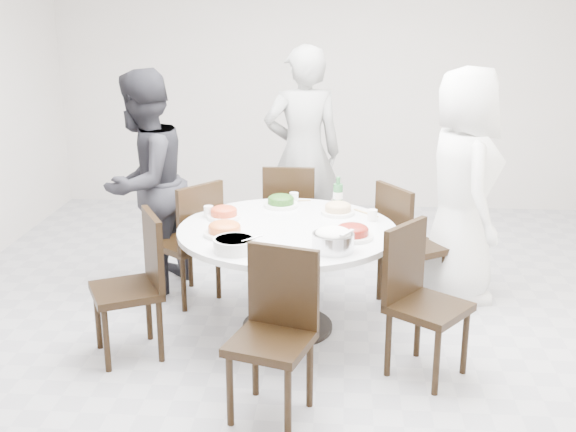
# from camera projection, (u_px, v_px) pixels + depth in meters

# --- Properties ---
(floor) EXTENTS (6.00, 6.00, 0.01)m
(floor) POSITION_uv_depth(u_px,v_px,m) (322.00, 319.00, 5.27)
(floor) COLOR #B3B3B8
(floor) RESTS_ON ground
(wall_back) EXTENTS (6.00, 0.01, 2.80)m
(wall_back) POSITION_uv_depth(u_px,v_px,m) (333.00, 79.00, 7.72)
(wall_back) COLOR silver
(wall_back) RESTS_ON ground
(wall_front) EXTENTS (6.00, 0.01, 2.80)m
(wall_front) POSITION_uv_depth(u_px,v_px,m) (291.00, 326.00, 2.00)
(wall_front) COLOR silver
(wall_front) RESTS_ON ground
(dining_table) EXTENTS (1.50, 1.50, 0.75)m
(dining_table) POSITION_uv_depth(u_px,v_px,m) (287.00, 279.00, 5.03)
(dining_table) COLOR white
(dining_table) RESTS_ON floor
(chair_ne) EXTENTS (0.58, 0.58, 0.95)m
(chair_ne) POSITION_uv_depth(u_px,v_px,m) (413.00, 245.00, 5.42)
(chair_ne) COLOR black
(chair_ne) RESTS_ON floor
(chair_n) EXTENTS (0.43, 0.43, 0.95)m
(chair_n) POSITION_uv_depth(u_px,v_px,m) (290.00, 217.00, 6.08)
(chair_n) COLOR black
(chair_n) RESTS_ON floor
(chair_nw) EXTENTS (0.59, 0.59, 0.95)m
(chair_nw) POSITION_uv_depth(u_px,v_px,m) (186.00, 241.00, 5.50)
(chair_nw) COLOR black
(chair_nw) RESTS_ON floor
(chair_sw) EXTENTS (0.57, 0.57, 0.95)m
(chair_sw) POSITION_uv_depth(u_px,v_px,m) (126.00, 288.00, 4.63)
(chair_sw) COLOR black
(chair_sw) RESTS_ON floor
(chair_s) EXTENTS (0.52, 0.52, 0.95)m
(chair_s) POSITION_uv_depth(u_px,v_px,m) (270.00, 339.00, 3.94)
(chair_s) COLOR black
(chair_s) RESTS_ON floor
(chair_se) EXTENTS (0.59, 0.59, 0.95)m
(chair_se) POSITION_uv_depth(u_px,v_px,m) (429.00, 304.00, 4.38)
(chair_se) COLOR black
(chair_se) RESTS_ON floor
(diner_right) EXTENTS (0.70, 0.95, 1.79)m
(diner_right) POSITION_uv_depth(u_px,v_px,m) (463.00, 186.00, 5.43)
(diner_right) COLOR white
(diner_right) RESTS_ON floor
(diner_middle) EXTENTS (0.77, 0.60, 1.88)m
(diner_middle) POSITION_uv_depth(u_px,v_px,m) (303.00, 154.00, 6.28)
(diner_middle) COLOR black
(diner_middle) RESTS_ON floor
(diner_left) EXTENTS (0.90, 1.02, 1.75)m
(diner_left) POSITION_uv_depth(u_px,v_px,m) (144.00, 184.00, 5.57)
(diner_left) COLOR black
(diner_left) RESTS_ON floor
(dish_greens) EXTENTS (0.25, 0.25, 0.07)m
(dish_greens) POSITION_uv_depth(u_px,v_px,m) (281.00, 202.00, 5.40)
(dish_greens) COLOR white
(dish_greens) RESTS_ON dining_table
(dish_pale) EXTENTS (0.24, 0.24, 0.06)m
(dish_pale) POSITION_uv_depth(u_px,v_px,m) (338.00, 210.00, 5.22)
(dish_pale) COLOR white
(dish_pale) RESTS_ON dining_table
(dish_orange) EXTENTS (0.24, 0.24, 0.06)m
(dish_orange) POSITION_uv_depth(u_px,v_px,m) (224.00, 214.00, 5.12)
(dish_orange) COLOR white
(dish_orange) RESTS_ON dining_table
(dish_redbrown) EXTENTS (0.27, 0.27, 0.07)m
(dish_redbrown) POSITION_uv_depth(u_px,v_px,m) (352.00, 233.00, 4.70)
(dish_redbrown) COLOR white
(dish_redbrown) RESTS_ON dining_table
(dish_tofu) EXTENTS (0.28, 0.28, 0.07)m
(dish_tofu) POSITION_uv_depth(u_px,v_px,m) (225.00, 230.00, 4.76)
(dish_tofu) COLOR white
(dish_tofu) RESTS_ON dining_table
(rice_bowl) EXTENTS (0.26, 0.26, 0.11)m
(rice_bowl) POSITION_uv_depth(u_px,v_px,m) (333.00, 242.00, 4.47)
(rice_bowl) COLOR silver
(rice_bowl) RESTS_ON dining_table
(soup_bowl) EXTENTS (0.26, 0.26, 0.08)m
(soup_bowl) POSITION_uv_depth(u_px,v_px,m) (234.00, 245.00, 4.47)
(soup_bowl) COLOR white
(soup_bowl) RESTS_ON dining_table
(beverage_bottle) EXTENTS (0.07, 0.07, 0.24)m
(beverage_bottle) POSITION_uv_depth(u_px,v_px,m) (338.00, 193.00, 5.32)
(beverage_bottle) COLOR #296835
(beverage_bottle) RESTS_ON dining_table
(tea_cups) EXTENTS (0.07, 0.07, 0.08)m
(tea_cups) POSITION_uv_depth(u_px,v_px,m) (296.00, 198.00, 5.50)
(tea_cups) COLOR white
(tea_cups) RESTS_ON dining_table
(chopsticks) EXTENTS (0.24, 0.04, 0.01)m
(chopsticks) POSITION_uv_depth(u_px,v_px,m) (297.00, 200.00, 5.57)
(chopsticks) COLOR tan
(chopsticks) RESTS_ON dining_table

